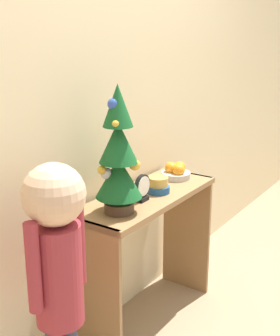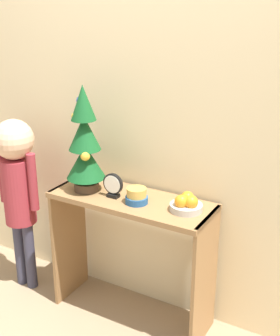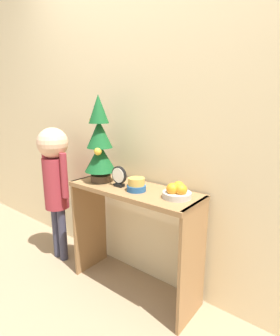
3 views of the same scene
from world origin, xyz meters
The scene contains 8 objects.
ground_plane centered at (0.00, 0.00, 0.00)m, with size 12.00×12.00×0.00m, color #997F60.
back_wall centered at (0.00, 0.39, 1.25)m, with size 7.00×0.05×2.50m, color beige.
console_table centered at (0.00, 0.17, 0.56)m, with size 0.92×0.35×0.76m.
mini_tree centered at (-0.28, 0.15, 1.04)m, with size 0.22×0.22×0.60m.
fruit_bowl centered at (0.32, 0.18, 0.80)m, with size 0.17×0.17×0.09m.
singing_bowl centered at (0.06, 0.14, 0.80)m, with size 0.12×0.12×0.09m.
desk_clock centered at (-0.09, 0.14, 0.83)m, with size 0.12×0.04×0.14m.
child_figure centered at (-0.76, 0.09, 0.76)m, with size 0.30×0.24×1.13m.
Camera 1 is at (-1.93, -1.09, 1.60)m, focal length 50.00 mm.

